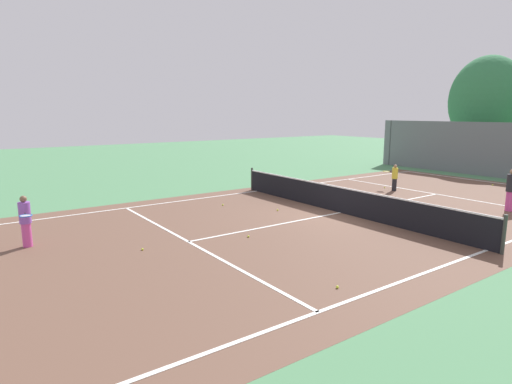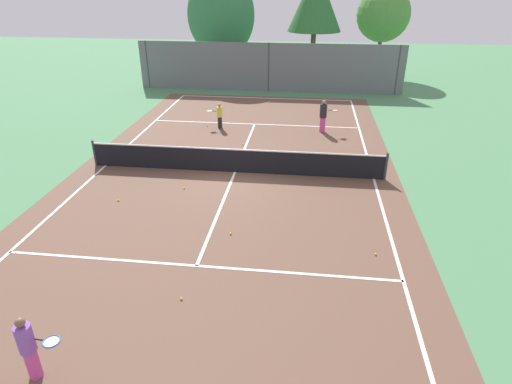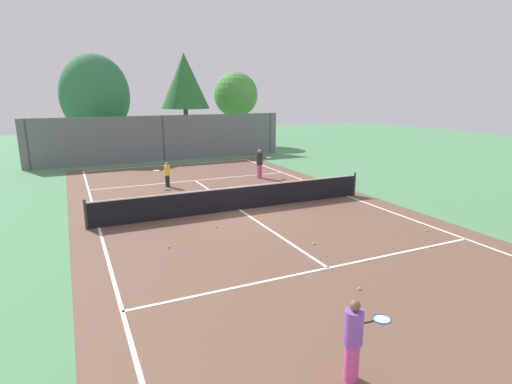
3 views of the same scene
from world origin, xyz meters
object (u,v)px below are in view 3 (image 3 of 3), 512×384
at_px(player_1, 354,339).
at_px(ball_crate, 250,198).
at_px(tennis_ball_8, 426,231).
at_px(tennis_ball_3, 180,166).
at_px(tennis_ball_4, 314,244).
at_px(tennis_ball_0, 117,208).
at_px(tennis_ball_5, 153,187).
at_px(player_2, 260,163).
at_px(tennis_ball_2, 168,247).
at_px(tennis_ball_7, 216,227).
at_px(player_0, 167,174).
at_px(tennis_ball_1, 359,289).
at_px(tennis_ball_6, 211,193).

distance_m(player_1, ball_crate, 11.78).
bearing_deg(tennis_ball_8, player_1, -144.80).
distance_m(tennis_ball_3, tennis_ball_4, 15.68).
xyz_separation_m(tennis_ball_0, tennis_ball_8, (9.52, -7.55, 0.00)).
relative_size(player_1, tennis_ball_5, 22.43).
bearing_deg(player_2, tennis_ball_2, -130.26).
xyz_separation_m(player_1, ball_crate, (3.19, 11.33, -0.58)).
distance_m(tennis_ball_7, tennis_ball_8, 7.44).
bearing_deg(tennis_ball_7, player_0, 90.85).
bearing_deg(tennis_ball_5, tennis_ball_1, -79.91).
xyz_separation_m(player_0, player_2, (5.33, 0.02, 0.18)).
height_order(player_0, tennis_ball_4, player_0).
relative_size(player_1, tennis_ball_1, 22.43).
height_order(tennis_ball_2, tennis_ball_5, same).
height_order(player_2, ball_crate, player_2).
distance_m(ball_crate, tennis_ball_4, 5.70).
height_order(tennis_ball_0, tennis_ball_5, same).
bearing_deg(tennis_ball_4, tennis_ball_8, -7.78).
bearing_deg(tennis_ball_2, tennis_ball_1, -52.72).
xyz_separation_m(tennis_ball_2, tennis_ball_8, (8.60, -2.27, 0.00)).
xyz_separation_m(tennis_ball_3, tennis_ball_8, (4.58, -16.26, 0.00)).
distance_m(tennis_ball_5, tennis_ball_8, 13.27).
bearing_deg(tennis_ball_7, tennis_ball_8, -28.22).
bearing_deg(tennis_ball_0, tennis_ball_3, 60.43).
bearing_deg(tennis_ball_3, tennis_ball_5, -118.14).
relative_size(player_0, tennis_ball_2, 19.50).
bearing_deg(player_1, tennis_ball_7, 85.94).
height_order(tennis_ball_2, tennis_ball_3, same).
xyz_separation_m(ball_crate, tennis_ball_0, (-5.54, 1.28, -0.15)).
distance_m(player_1, player_2, 16.93).
relative_size(tennis_ball_3, tennis_ball_6, 1.00).
bearing_deg(tennis_ball_5, player_1, -89.27).
xyz_separation_m(tennis_ball_1, tennis_ball_6, (-0.13, 10.95, 0.00)).
bearing_deg(player_2, tennis_ball_3, 120.87).
relative_size(tennis_ball_4, tennis_ball_7, 1.00).
bearing_deg(ball_crate, player_2, 59.96).
distance_m(tennis_ball_6, tennis_ball_7, 5.13).
distance_m(tennis_ball_3, tennis_ball_8, 16.89).
bearing_deg(tennis_ball_6, tennis_ball_7, -106.66).
height_order(player_1, tennis_ball_8, player_1).
bearing_deg(player_2, tennis_ball_7, -125.48).
bearing_deg(tennis_ball_1, tennis_ball_4, 77.60).
height_order(tennis_ball_3, tennis_ball_6, same).
xyz_separation_m(ball_crate, tennis_ball_1, (-0.98, -8.79, -0.15)).
distance_m(tennis_ball_1, tennis_ball_2, 6.01).
distance_m(player_1, tennis_ball_7, 8.63).
bearing_deg(tennis_ball_4, player_2, 74.00).
bearing_deg(tennis_ball_7, tennis_ball_5, 96.19).
relative_size(tennis_ball_2, tennis_ball_8, 1.00).
bearing_deg(tennis_ball_5, tennis_ball_6, -48.73).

